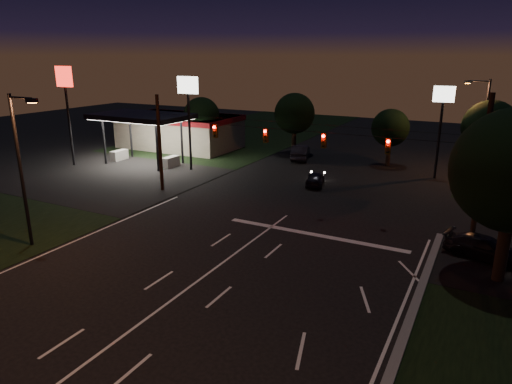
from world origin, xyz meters
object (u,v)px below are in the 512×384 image
Objects in this scene: car_oncoming_a at (315,179)px; car_cross at (485,248)px; utility_pole_right at (471,241)px; car_oncoming_b at (300,152)px.

car_cross is (13.78, -9.86, 0.02)m from car_oncoming_a.
utility_pole_right reaches higher than car_oncoming_a.
car_oncoming_a is 0.82× the size of car_cross.
car_oncoming_b reaches higher than car_oncoming_a.
utility_pole_right is at bearing 31.78° from car_cross.
car_oncoming_b reaches higher than car_cross.
car_oncoming_b is at bearing 137.59° from utility_pole_right.
utility_pole_right reaches higher than car_cross.
utility_pole_right is 14.97m from car_oncoming_a.
utility_pole_right reaches higher than car_oncoming_b.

